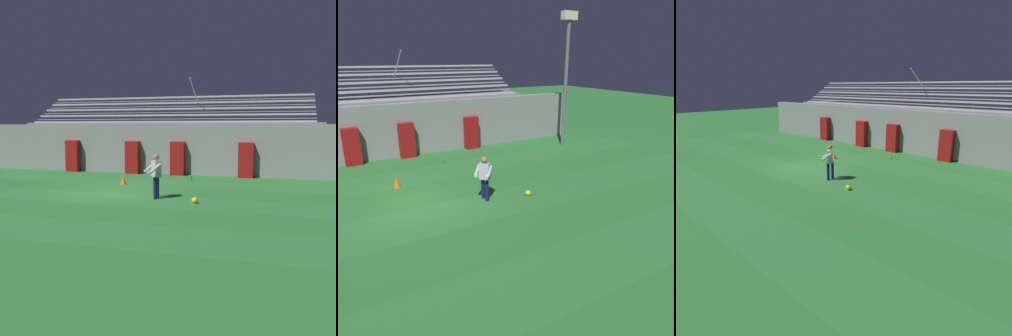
{
  "view_description": "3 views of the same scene",
  "coord_description": "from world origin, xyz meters",
  "views": [
    {
      "loc": [
        7.01,
        -14.84,
        2.71
      ],
      "look_at": [
        2.91,
        -1.17,
        1.18
      ],
      "focal_mm": 42.0,
      "sensor_mm": 36.0,
      "label": 1
    },
    {
      "loc": [
        -2.55,
        -11.19,
        5.04
      ],
      "look_at": [
        3.28,
        -1.11,
        1.12
      ],
      "focal_mm": 35.0,
      "sensor_mm": 36.0,
      "label": 2
    },
    {
      "loc": [
        11.48,
        -10.02,
        4.28
      ],
      "look_at": [
        3.71,
        -1.5,
        0.91
      ],
      "focal_mm": 30.0,
      "sensor_mm": 36.0,
      "label": 3
    }
  ],
  "objects": [
    {
      "name": "ground_plane",
      "position": [
        0.0,
        0.0,
        0.0
      ],
      "size": [
        80.0,
        80.0,
        0.0
      ],
      "primitive_type": "plane",
      "color": "#2D7533"
    },
    {
      "name": "turf_stripe_near",
      "position": [
        0.0,
        -6.0,
        0.0
      ],
      "size": [
        28.0,
        2.21,
        0.01
      ],
      "primitive_type": "cube",
      "color": "#337A38",
      "rests_on": "ground"
    },
    {
      "name": "turf_stripe_mid",
      "position": [
        0.0,
        -1.59,
        0.0
      ],
      "size": [
        28.0,
        2.21,
        0.01
      ],
      "primitive_type": "cube",
      "color": "#337A38",
      "rests_on": "ground"
    },
    {
      "name": "turf_stripe_far",
      "position": [
        0.0,
        2.83,
        0.0
      ],
      "size": [
        28.0,
        2.21,
        0.01
      ],
      "primitive_type": "cube",
      "color": "#337A38",
      "rests_on": "ground"
    },
    {
      "name": "back_wall",
      "position": [
        0.0,
        6.5,
        1.4
      ],
      "size": [
        24.0,
        0.6,
        2.8
      ],
      "primitive_type": "cube",
      "color": "gray",
      "rests_on": "ground"
    },
    {
      "name": "padding_pillar_gate_left",
      "position": [
        -1.33,
        5.95,
        0.92
      ],
      "size": [
        0.78,
        0.44,
        1.85
      ],
      "primitive_type": "cube",
      "color": "maroon",
      "rests_on": "ground"
    },
    {
      "name": "padding_pillar_gate_right",
      "position": [
        1.33,
        5.95,
        0.92
      ],
      "size": [
        0.78,
        0.44,
        1.85
      ],
      "primitive_type": "cube",
      "color": "maroon",
      "rests_on": "ground"
    },
    {
      "name": "padding_pillar_far_left",
      "position": [
        -5.16,
        5.95,
        0.92
      ],
      "size": [
        0.78,
        0.44,
        1.85
      ],
      "primitive_type": "cube",
      "color": "maroon",
      "rests_on": "ground"
    },
    {
      "name": "padding_pillar_far_right",
      "position": [
        5.04,
        5.95,
        0.92
      ],
      "size": [
        0.78,
        0.44,
        1.85
      ],
      "primitive_type": "cube",
      "color": "maroon",
      "rests_on": "ground"
    },
    {
      "name": "bleacher_stand",
      "position": [
        0.0,
        8.84,
        1.5
      ],
      "size": [
        18.0,
        4.05,
        5.43
      ],
      "color": "gray",
      "rests_on": "ground"
    },
    {
      "name": "goalkeeper",
      "position": [
        2.4,
        -1.06,
        0.95
      ],
      "size": [
        0.74,
        0.74,
        1.67
      ],
      "color": "#19194C",
      "rests_on": "ground"
    },
    {
      "name": "soccer_ball",
      "position": [
        4.01,
        -1.55,
        0.11
      ],
      "size": [
        0.22,
        0.22,
        0.22
      ],
      "primitive_type": "sphere",
      "color": "yellow",
      "rests_on": "ground"
    },
    {
      "name": "traffic_cone",
      "position": [
        -0.16,
        1.87,
        0.21
      ],
      "size": [
        0.3,
        0.3,
        0.42
      ],
      "primitive_type": "cone",
      "color": "orange",
      "rests_on": "ground"
    },
    {
      "name": "water_bottle",
      "position": [
        2.56,
        3.98,
        0.12
      ],
      "size": [
        0.07,
        0.07,
        0.24
      ],
      "primitive_type": "cylinder",
      "color": "green",
      "rests_on": "ground"
    }
  ]
}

